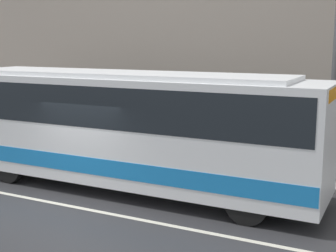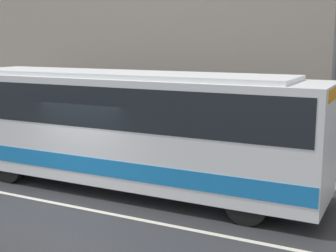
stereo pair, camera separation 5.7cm
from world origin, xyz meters
name	(u,v)px [view 1 (the left image)]	position (x,y,z in m)	size (l,w,h in m)	color
ground_plane	(66,205)	(0.00, 0.00, 0.00)	(60.00, 60.00, 0.00)	#2D2D30
sidewalk	(163,157)	(0.00, 5.42, 0.07)	(60.00, 2.84, 0.14)	gray
building_facade	(183,19)	(0.00, 6.98, 4.91)	(60.00, 0.35, 10.19)	gray
lane_stripe	(66,205)	(0.00, 0.00, 0.00)	(54.00, 0.14, 0.01)	beige
transit_bus	(121,123)	(0.47, 1.92, 1.85)	(11.24, 2.47, 3.28)	white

